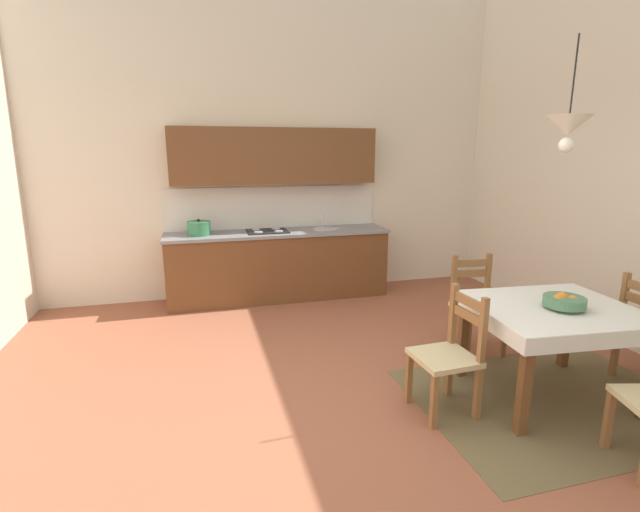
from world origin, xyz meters
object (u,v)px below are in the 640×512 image
at_px(fruit_bowl, 564,301).
at_px(pendant_lamp, 568,126).
at_px(kitchen_cabinetry, 277,234).
at_px(dining_table, 552,322).
at_px(dining_chair_tv_side, 449,355).
at_px(dining_chair_kitchen_side, 476,307).

relative_size(fruit_bowl, pendant_lamp, 0.37).
distance_m(kitchen_cabinetry, fruit_bowl, 3.54).
bearing_deg(fruit_bowl, pendant_lamp, 89.39).
distance_m(dining_table, pendant_lamp, 1.47).
bearing_deg(kitchen_cabinetry, dining_chair_tv_side, -76.61).
bearing_deg(kitchen_cabinetry, pendant_lamp, -61.61).
height_order(dining_chair_tv_side, fruit_bowl, dining_chair_tv_side).
relative_size(dining_chair_kitchen_side, fruit_bowl, 3.10).
distance_m(dining_table, dining_chair_kitchen_side, 0.94).
height_order(dining_table, pendant_lamp, pendant_lamp).
relative_size(dining_chair_kitchen_side, dining_chair_tv_side, 1.00).
bearing_deg(dining_chair_tv_side, pendant_lamp, 4.19).
height_order(dining_table, dining_chair_tv_side, dining_chair_tv_side).
distance_m(kitchen_cabinetry, pendant_lamp, 3.61).
distance_m(dining_table, fruit_bowl, 0.20).
relative_size(dining_table, dining_chair_kitchen_side, 1.37).
relative_size(dining_chair_tv_side, pendant_lamp, 1.16).
distance_m(dining_chair_tv_side, fruit_bowl, 0.97).
bearing_deg(dining_chair_tv_side, dining_chair_kitchen_side, 47.17).
height_order(dining_chair_kitchen_side, dining_chair_tv_side, same).
xyz_separation_m(dining_chair_kitchen_side, pendant_lamp, (0.06, -0.83, 1.64)).
relative_size(kitchen_cabinetry, fruit_bowl, 9.55).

